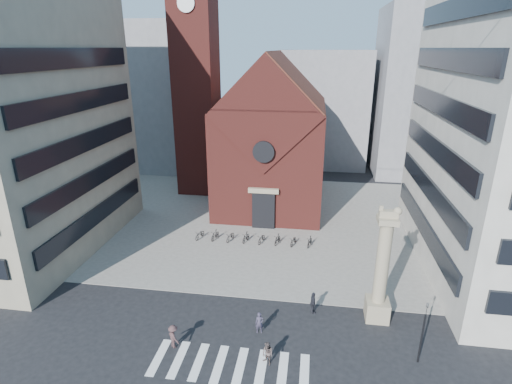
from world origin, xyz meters
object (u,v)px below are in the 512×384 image
(pedestrian_1, at_px, (268,354))
(traffic_light, at_px, (423,331))
(scooter_0, at_px, (200,234))
(pedestrian_0, at_px, (259,323))
(pedestrian_2, at_px, (313,303))
(lion_column, at_px, (381,276))

(pedestrian_1, bearing_deg, traffic_light, 45.03)
(traffic_light, relative_size, scooter_0, 2.60)
(pedestrian_0, relative_size, pedestrian_2, 0.91)
(traffic_light, height_order, scooter_0, traffic_light)
(lion_column, xyz_separation_m, pedestrian_1, (-7.19, -5.53, -2.69))
(traffic_light, distance_m, scooter_0, 23.14)
(pedestrian_1, bearing_deg, pedestrian_0, 143.30)
(pedestrian_1, bearing_deg, lion_column, 73.13)
(scooter_0, bearing_deg, pedestrian_2, -27.62)
(pedestrian_1, xyz_separation_m, scooter_0, (-8.86, 15.92, -0.28))
(lion_column, distance_m, pedestrian_2, 5.23)
(pedestrian_0, distance_m, pedestrian_2, 4.46)
(lion_column, height_order, pedestrian_0, lion_column)
(pedestrian_0, xyz_separation_m, pedestrian_1, (0.89, -2.78, -0.00))
(lion_column, height_order, pedestrian_1, lion_column)
(pedestrian_2, bearing_deg, traffic_light, -133.45)
(scooter_0, bearing_deg, traffic_light, -24.02)
(pedestrian_0, bearing_deg, scooter_0, 110.70)
(pedestrian_0, bearing_deg, pedestrian_1, -82.78)
(lion_column, relative_size, pedestrian_2, 5.15)
(traffic_light, relative_size, pedestrian_1, 2.80)
(traffic_light, relative_size, pedestrian_2, 2.55)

